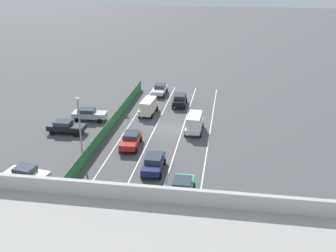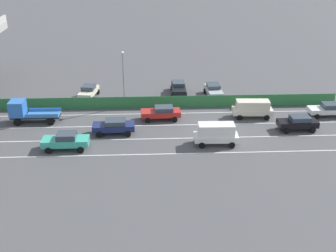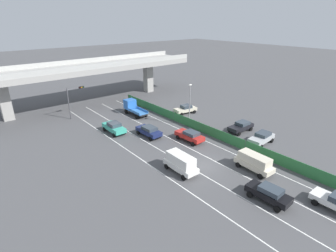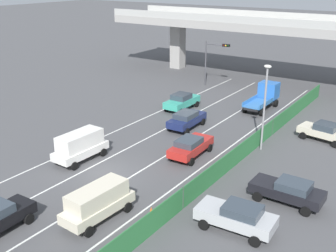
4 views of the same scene
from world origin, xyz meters
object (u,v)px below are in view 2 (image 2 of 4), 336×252
car_taxi_teal (66,140)px  car_sedan_navy (114,126)px  flatbed_truck_blue (26,111)px  parked_sedan_cream (89,91)px  car_van_white (216,133)px  car_sedan_white (328,109)px  car_sedan_red (161,112)px  parked_sedan_dark (179,87)px  parked_wagon_silver (214,90)px  car_sedan_black (298,122)px  street_lamp (123,74)px  traffic_cone (232,107)px  car_van_cream (253,108)px

car_taxi_teal → car_sedan_navy: size_ratio=1.02×
flatbed_truck_blue → parked_sedan_cream: flatbed_truck_blue is taller
car_van_white → car_sedan_white: size_ratio=1.04×
car_sedan_red → parked_sedan_cream: (7.91, 9.38, -0.02)m
car_taxi_teal → car_sedan_red: bearing=-54.3°
parked_sedan_dark → flatbed_truck_blue: bearing=115.9°
car_taxi_teal → parked_sedan_cream: size_ratio=1.04×
parked_sedan_dark → parked_wagon_silver: bearing=-106.9°
car_sedan_black → car_sedan_navy: (0.03, 20.20, -0.02)m
car_taxi_teal → street_lamp: street_lamp is taller
parked_wagon_silver → street_lamp: bearing=105.8°
car_sedan_white → parked_wagon_silver: bearing=60.1°
car_taxi_teal → car_sedan_black: bearing=-82.1°
car_sedan_navy → parked_sedan_cream: (11.54, 4.14, -0.03)m
car_van_white → traffic_cone: car_van_white is taller
car_van_cream → parked_wagon_silver: (7.27, 3.56, -0.28)m
parked_sedan_dark → parked_sedan_cream: bearing=94.3°
car_sedan_red → car_taxi_teal: size_ratio=1.00×
car_sedan_black → car_sedan_white: 6.16m
flatbed_truck_blue → parked_wagon_silver: bearing=-71.9°
car_van_white → parked_sedan_cream: 20.80m
parked_sedan_cream → parked_wagon_silver: bearing=-91.7°
parked_sedan_cream → street_lamp: bearing=-127.6°
car_sedan_red → car_sedan_black: car_sedan_black is taller
parked_wagon_silver → car_van_cream: bearing=-153.9°
car_sedan_black → car_sedan_navy: 20.20m
parked_sedan_cream → traffic_cone: 19.00m
flatbed_truck_blue → parked_sedan_dark: flatbed_truck_blue is taller
car_sedan_red → street_lamp: street_lamp is taller
car_taxi_teal → traffic_cone: bearing=-62.5°
car_sedan_navy → parked_wagon_silver: size_ratio=1.00×
car_van_white → parked_sedan_dark: bearing=10.2°
car_sedan_red → car_sedan_black: (-3.66, -14.96, 0.03)m
car_taxi_teal → parked_sedan_cream: 15.00m
car_sedan_black → parked_wagon_silver: car_sedan_black is taller
car_van_cream → car_sedan_white: bearing=-90.0°
car_taxi_teal → flatbed_truck_blue: size_ratio=0.84×
car_van_cream → parked_sedan_dark: car_van_cream is taller
car_sedan_black → street_lamp: street_lamp is taller
car_van_white → parked_wagon_silver: bearing=-7.1°
car_taxi_teal → flatbed_truck_blue: (7.08, 5.70, 0.38)m
car_sedan_red → car_sedan_navy: bearing=124.7°
car_sedan_navy → parked_sedan_cream: 12.26m
car_sedan_red → car_sedan_black: size_ratio=1.06×
flatbed_truck_blue → traffic_cone: flatbed_truck_blue is taller
car_van_white → parked_sedan_cream: (14.62, 14.79, -0.40)m
car_taxi_teal → flatbed_truck_blue: 9.10m
flatbed_truck_blue → parked_sedan_dark: bearing=-64.1°
car_sedan_white → parked_sedan_cream: (7.75, 29.18, 0.00)m
car_sedan_navy → flatbed_truck_blue: (3.63, 10.30, 0.41)m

